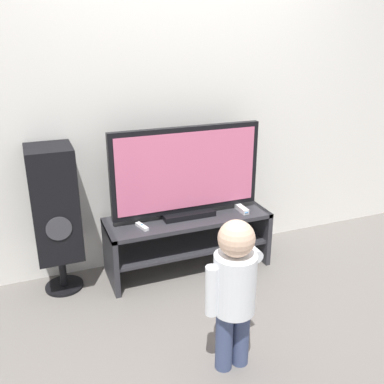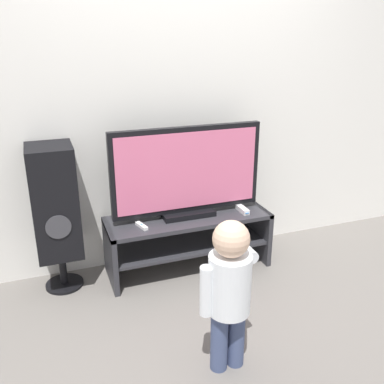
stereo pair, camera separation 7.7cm
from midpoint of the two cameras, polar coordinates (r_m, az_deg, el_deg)
ground_plane at (r=3.21m, az=1.49°, el=-11.74°), size 16.00×16.00×0.00m
wall_back at (r=3.20m, az=-1.65°, el=13.13°), size 10.00×0.06×2.60m
tv_stand at (r=3.23m, az=0.17°, el=-5.52°), size 1.22×0.42×0.43m
television at (r=3.07m, az=0.06°, el=2.52°), size 1.12×0.20×0.67m
game_console at (r=3.27m, az=7.41°, el=-2.33°), size 0.05×0.16×0.04m
remote_primary at (r=3.01m, az=-6.00°, el=-4.52°), size 0.07×0.13×0.03m
child at (r=2.24m, az=5.97°, el=-12.11°), size 0.33×0.49×0.86m
speaker_tower at (r=3.00m, az=-17.10°, el=-1.50°), size 0.29×0.34×1.03m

